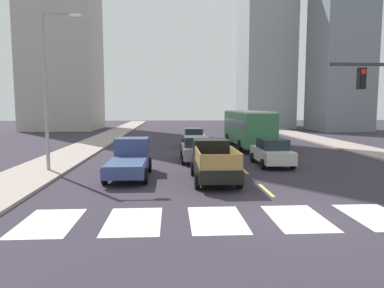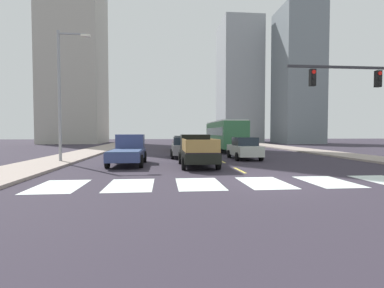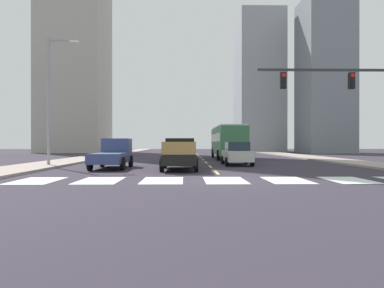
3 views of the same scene
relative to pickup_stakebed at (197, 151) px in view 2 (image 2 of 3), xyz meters
The scene contains 25 objects.
ground_plane 6.82m from the pickup_stakebed, 71.81° to the right, with size 160.00×160.00×0.00m, color #312B36.
sidewalk_right 18.20m from the pickup_stakebed, 39.58° to the left, with size 3.49×110.00×0.15m, color #A29188.
sidewalk_left 15.19m from the pickup_stakebed, 130.21° to the left, with size 3.49×110.00×0.15m, color #A29188.
crosswalk_stripe_0 8.95m from the pickup_stakebed, 133.84° to the right, with size 1.81×2.95×0.01m, color silver.
crosswalk_stripe_1 7.33m from the pickup_stakebed, 117.95° to the right, with size 1.81×2.95×0.01m, color silver.
crosswalk_stripe_2 6.52m from the pickup_stakebed, 95.77° to the right, with size 1.81×2.95×0.01m, color silver.
crosswalk_stripe_3 6.82m from the pickup_stakebed, 71.81° to the right, with size 1.81×2.95×0.01m, color silver.
crosswalk_stripe_4 8.11m from the pickup_stakebed, 52.83° to the right, with size 1.81×2.95×0.01m, color silver.
lane_dash_0 3.34m from the pickup_stakebed, 48.91° to the right, with size 0.16×2.40×0.01m, color #DCC74E.
lane_dash_1 3.46m from the pickup_stakebed, 50.74° to the left, with size 0.16×2.40×0.01m, color #DCC74E.
lane_dash_2 7.92m from the pickup_stakebed, 74.45° to the left, with size 0.16×2.40×0.01m, color #DCC74E.
lane_dash_3 12.79m from the pickup_stakebed, 80.48° to the left, with size 0.16×2.40×0.01m, color #DCC74E.
lane_dash_4 17.73m from the pickup_stakebed, 83.16° to the left, with size 0.16×2.40×0.01m, color #DCC74E.
lane_dash_5 22.70m from the pickup_stakebed, 84.66° to the left, with size 0.16×2.40×0.01m, color #DCC74E.
lane_dash_6 27.68m from the pickup_stakebed, 85.63° to the left, with size 0.16×2.40×0.01m, color #DCC74E.
lane_dash_7 32.66m from the pickup_stakebed, 86.30° to the left, with size 0.16×2.40×0.01m, color #DCC74E.
pickup_stakebed is the anchor object (origin of this frame).
pickup_dark 4.56m from the pickup_stakebed, 164.41° to the left, with size 2.18×5.20×1.96m.
city_bus 14.46m from the pickup_stakebed, 71.07° to the left, with size 2.72×10.80×3.32m.
sedan_near_right 5.84m from the pickup_stakebed, 43.93° to the left, with size 2.02×4.40×1.72m.
sedan_far 14.80m from the pickup_stakebed, 90.40° to the left, with size 2.02×4.40×1.72m.
sedan_near_left 5.99m from the pickup_stakebed, 94.70° to the left, with size 2.02×4.40×1.72m.
streetlight_left 10.19m from the pickup_stakebed, 164.14° to the left, with size 2.20×0.28×9.00m.
block_mid_left 44.03m from the pickup_stakebed, 56.46° to the left, with size 7.46×8.35×25.50m, color gray.
block_low_left 48.49m from the pickup_stakebed, 72.20° to the left, with size 8.11×10.98×25.98m, color #969B9F.
Camera 2 is at (-4.18, -11.64, 2.10)m, focal length 27.08 mm.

